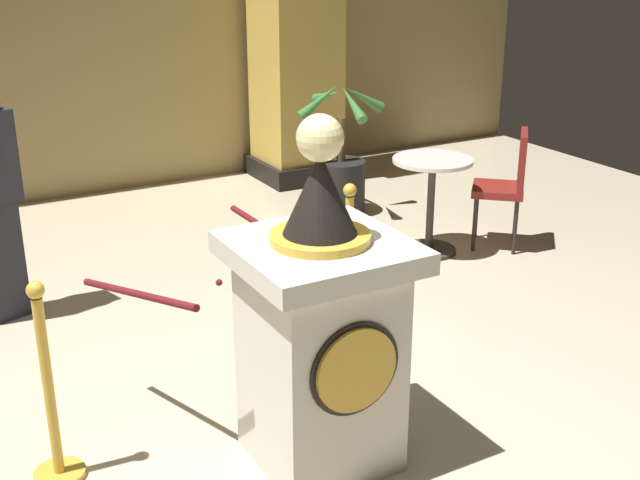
{
  "coord_description": "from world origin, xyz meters",
  "views": [
    {
      "loc": [
        -1.32,
        -3.06,
        2.4
      ],
      "look_at": [
        0.34,
        -0.12,
        1.13
      ],
      "focal_mm": 45.84,
      "sensor_mm": 36.0,
      "label": 1
    }
  ],
  "objects_px": {
    "potted_palm_right": "(341,173)",
    "stanchion_far": "(52,413)",
    "stanchion_near": "(349,289)",
    "cafe_table": "(431,193)",
    "pedestal_clock": "(320,333)",
    "cafe_chair_red": "(508,179)"
  },
  "relations": [
    {
      "from": "potted_palm_right",
      "to": "cafe_table",
      "type": "relative_size",
      "value": 1.57
    },
    {
      "from": "stanchion_near",
      "to": "cafe_table",
      "type": "distance_m",
      "value": 1.7
    },
    {
      "from": "potted_palm_right",
      "to": "cafe_table",
      "type": "distance_m",
      "value": 1.22
    },
    {
      "from": "cafe_table",
      "to": "stanchion_near",
      "type": "bearing_deg",
      "value": -143.7
    },
    {
      "from": "cafe_table",
      "to": "potted_palm_right",
      "type": "bearing_deg",
      "value": 95.2
    },
    {
      "from": "pedestal_clock",
      "to": "potted_palm_right",
      "type": "distance_m",
      "value": 3.77
    },
    {
      "from": "stanchion_far",
      "to": "potted_palm_right",
      "type": "xyz_separation_m",
      "value": [
        3.15,
        2.72,
        0.02
      ]
    },
    {
      "from": "stanchion_far",
      "to": "cafe_chair_red",
      "type": "bearing_deg",
      "value": 18.68
    },
    {
      "from": "cafe_table",
      "to": "cafe_chair_red",
      "type": "distance_m",
      "value": 0.64
    },
    {
      "from": "stanchion_near",
      "to": "stanchion_far",
      "type": "distance_m",
      "value": 1.96
    },
    {
      "from": "stanchion_far",
      "to": "potted_palm_right",
      "type": "distance_m",
      "value": 4.16
    },
    {
      "from": "stanchion_near",
      "to": "potted_palm_right",
      "type": "relative_size",
      "value": 0.85
    },
    {
      "from": "cafe_chair_red",
      "to": "cafe_table",
      "type": "bearing_deg",
      "value": 161.63
    },
    {
      "from": "pedestal_clock",
      "to": "cafe_table",
      "type": "bearing_deg",
      "value": 43.07
    },
    {
      "from": "pedestal_clock",
      "to": "stanchion_near",
      "type": "bearing_deg",
      "value": 52.47
    },
    {
      "from": "pedestal_clock",
      "to": "stanchion_far",
      "type": "bearing_deg",
      "value": 157.86
    },
    {
      "from": "pedestal_clock",
      "to": "cafe_chair_red",
      "type": "height_order",
      "value": "pedestal_clock"
    },
    {
      "from": "cafe_chair_red",
      "to": "stanchion_far",
      "type": "bearing_deg",
      "value": -161.32
    },
    {
      "from": "potted_palm_right",
      "to": "cafe_chair_red",
      "type": "xyz_separation_m",
      "value": [
        0.72,
        -1.41,
        0.2
      ]
    },
    {
      "from": "stanchion_far",
      "to": "cafe_chair_red",
      "type": "height_order",
      "value": "stanchion_far"
    },
    {
      "from": "stanchion_far",
      "to": "cafe_table",
      "type": "bearing_deg",
      "value": 24.82
    },
    {
      "from": "potted_palm_right",
      "to": "stanchion_far",
      "type": "bearing_deg",
      "value": -139.26
    }
  ]
}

